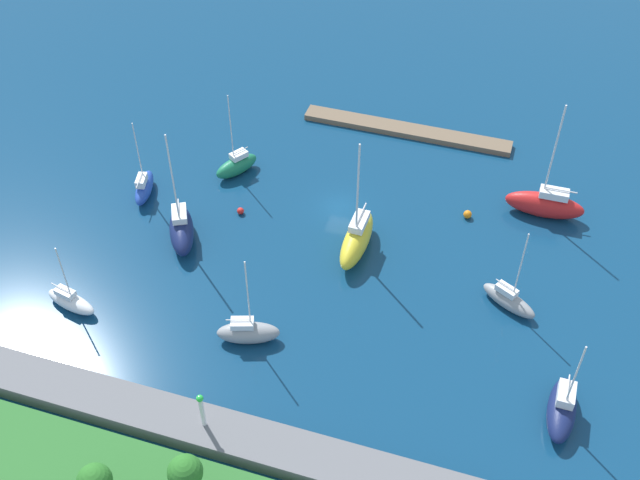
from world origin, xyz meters
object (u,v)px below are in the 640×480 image
at_px(park_tree_midwest, 185,472).
at_px(mooring_buoy_orange, 468,214).
at_px(sailboat_red_lone_north, 545,204).
at_px(sailboat_gray_mid_basin, 509,300).
at_px(pier_dock, 406,130).
at_px(sailboat_gray_by_breakwater, 248,332).
at_px(sailboat_green_far_north, 237,165).
at_px(sailboat_navy_near_pier, 562,408).
at_px(harbor_beacon, 202,408).
at_px(mooring_buoy_red, 240,211).
at_px(sailboat_blue_far_south, 144,187).
at_px(sailboat_white_east_end, 71,301).
at_px(sailboat_navy_off_beacon, 181,229).
at_px(sailboat_yellow_along_channel, 357,239).

bearing_deg(park_tree_midwest, mooring_buoy_orange, -110.71).
relative_size(sailboat_red_lone_north, sailboat_gray_mid_basin, 1.43).
bearing_deg(pier_dock, sailboat_gray_mid_basin, 122.42).
xyz_separation_m(sailboat_gray_by_breakwater, mooring_buoy_orange, (-15.53, -21.57, -0.65)).
bearing_deg(sailboat_green_far_north, sailboat_navy_near_pier, 92.28).
xyz_separation_m(sailboat_green_far_north, mooring_buoy_orange, (-25.09, -0.40, -0.68)).
distance_m(harbor_beacon, sailboat_red_lone_north, 41.02).
bearing_deg(mooring_buoy_red, sailboat_blue_far_south, 1.57).
distance_m(pier_dock, sailboat_blue_far_south, 30.48).
bearing_deg(sailboat_white_east_end, pier_dock, 68.89).
height_order(sailboat_navy_off_beacon, sailboat_gray_mid_basin, sailboat_navy_off_beacon).
xyz_separation_m(sailboat_navy_near_pier, mooring_buoy_red, (33.44, -15.00, -0.80)).
distance_m(sailboat_green_far_north, mooring_buoy_red, 6.66).
xyz_separation_m(pier_dock, sailboat_green_far_north, (15.88, 12.79, 0.77)).
bearing_deg(sailboat_navy_off_beacon, sailboat_navy_near_pier, 48.70).
distance_m(sailboat_gray_by_breakwater, sailboat_navy_off_beacon, 14.59).
xyz_separation_m(park_tree_midwest, sailboat_blue_far_south, (18.98, -30.30, -3.16)).
height_order(park_tree_midwest, sailboat_gray_by_breakwater, sailboat_gray_by_breakwater).
bearing_deg(mooring_buoy_orange, sailboat_red_lone_north, -159.30).
bearing_deg(pier_dock, harbor_beacon, 82.15).
xyz_separation_m(sailboat_blue_far_south, sailboat_navy_off_beacon, (-6.66, 5.06, 0.37)).
relative_size(pier_dock, sailboat_gray_by_breakwater, 2.47).
relative_size(sailboat_navy_near_pier, sailboat_blue_far_south, 1.05).
height_order(harbor_beacon, sailboat_white_east_end, sailboat_white_east_end).
xyz_separation_m(sailboat_blue_far_south, sailboat_yellow_along_channel, (-23.46, 1.38, 0.53)).
distance_m(sailboat_white_east_end, sailboat_blue_far_south, 16.21).
bearing_deg(sailboat_blue_far_south, sailboat_red_lone_north, -90.69).
distance_m(sailboat_navy_near_pier, sailboat_yellow_along_channel, 24.57).
bearing_deg(sailboat_red_lone_north, sailboat_yellow_along_channel, 31.92).
bearing_deg(harbor_beacon, sailboat_gray_by_breakwater, -88.42).
xyz_separation_m(sailboat_navy_near_pier, sailboat_navy_off_beacon, (37.43, -9.65, 0.30)).
bearing_deg(sailboat_yellow_along_channel, mooring_buoy_red, -95.80).
bearing_deg(sailboat_blue_far_south, pier_dock, -65.12).
xyz_separation_m(sailboat_navy_near_pier, sailboat_blue_far_south, (44.09, -14.71, -0.07)).
xyz_separation_m(park_tree_midwest, sailboat_gray_mid_basin, (-19.53, -26.15, -3.34)).
relative_size(sailboat_gray_mid_basin, mooring_buoy_red, 12.95).
xyz_separation_m(harbor_beacon, sailboat_navy_near_pier, (-26.38, -10.04, -2.45)).
xyz_separation_m(sailboat_white_east_end, sailboat_gray_mid_basin, (-37.74, -12.04, 0.05)).
distance_m(park_tree_midwest, sailboat_green_far_north, 38.38).
xyz_separation_m(pier_dock, sailboat_navy_near_pier, (-20.34, 33.80, 0.83)).
xyz_separation_m(sailboat_green_far_north, sailboat_navy_off_beacon, (1.22, 11.36, 0.35)).
relative_size(sailboat_yellow_along_channel, sailboat_navy_off_beacon, 1.01).
height_order(sailboat_navy_near_pier, sailboat_red_lone_north, sailboat_red_lone_north).
bearing_deg(harbor_beacon, park_tree_midwest, 102.86).
bearing_deg(mooring_buoy_red, sailboat_white_east_end, 59.05).
bearing_deg(sailboat_gray_by_breakwater, mooring_buoy_orange, 36.16).
bearing_deg(mooring_buoy_red, sailboat_red_lone_north, -162.81).
height_order(park_tree_midwest, sailboat_white_east_end, sailboat_white_east_end).
height_order(pier_dock, harbor_beacon, harbor_beacon).
relative_size(sailboat_blue_far_south, sailboat_gray_mid_basin, 0.97).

